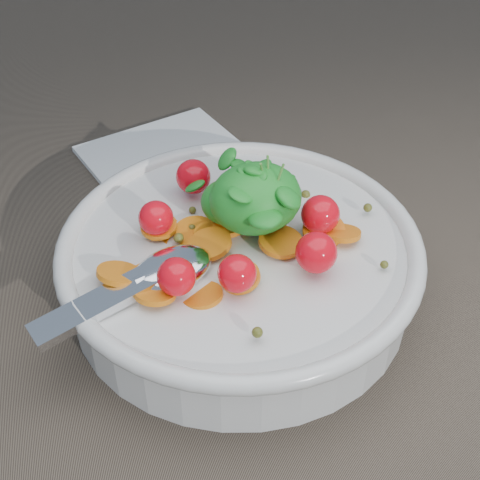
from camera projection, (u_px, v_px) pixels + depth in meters
name	position (u px, v px, depth m)	size (l,w,h in m)	color
ground	(238.00, 271.00, 0.61)	(6.00, 6.00, 0.00)	brown
bowl	(240.00, 261.00, 0.57)	(0.33, 0.31, 0.13)	silver
napkin	(167.00, 157.00, 0.75)	(0.17, 0.15, 0.01)	white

